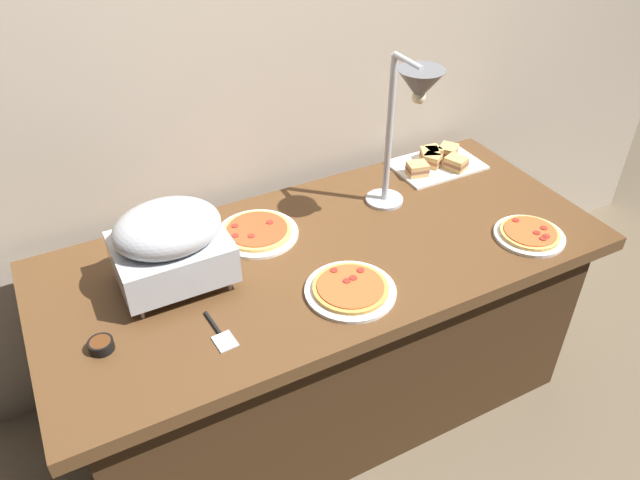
{
  "coord_description": "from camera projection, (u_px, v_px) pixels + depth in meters",
  "views": [
    {
      "loc": [
        -0.77,
        -1.43,
        2.01
      ],
      "look_at": [
        -0.03,
        0.0,
        0.81
      ],
      "focal_mm": 34.26,
      "sensor_mm": 36.0,
      "label": 1
    }
  ],
  "objects": [
    {
      "name": "chafing_dish",
      "position": [
        170.0,
        242.0,
        1.82
      ],
      "size": [
        0.34,
        0.27,
        0.28
      ],
      "color": "#B7BABF",
      "rests_on": "buffet_table"
    },
    {
      "name": "ground_plane",
      "position": [
        325.0,
        397.0,
        2.5
      ],
      "size": [
        8.0,
        8.0,
        0.0
      ],
      "primitive_type": "plane",
      "color": "brown"
    },
    {
      "name": "back_wall",
      "position": [
        260.0,
        74.0,
        2.14
      ],
      "size": [
        4.4,
        0.04,
        2.4
      ],
      "primitive_type": "cube",
      "color": "#B7A893",
      "rests_on": "ground_plane"
    },
    {
      "name": "pizza_plate_center",
      "position": [
        530.0,
        234.0,
        2.1
      ],
      "size": [
        0.24,
        0.24,
        0.03
      ],
      "color": "white",
      "rests_on": "buffet_table"
    },
    {
      "name": "sauce_cup_near",
      "position": [
        101.0,
        345.0,
        1.67
      ],
      "size": [
        0.07,
        0.07,
        0.03
      ],
      "color": "black",
      "rests_on": "buffet_table"
    },
    {
      "name": "sandwich_platter",
      "position": [
        436.0,
        161.0,
        2.48
      ],
      "size": [
        0.36,
        0.24,
        0.06
      ],
      "color": "white",
      "rests_on": "buffet_table"
    },
    {
      "name": "heat_lamp",
      "position": [
        413.0,
        101.0,
        1.94
      ],
      "size": [
        0.15,
        0.29,
        0.57
      ],
      "color": "#B7BABF",
      "rests_on": "buffet_table"
    },
    {
      "name": "buffet_table",
      "position": [
        326.0,
        330.0,
        2.27
      ],
      "size": [
        1.9,
        0.84,
        0.76
      ],
      "color": "brown",
      "rests_on": "ground_plane"
    },
    {
      "name": "pizza_plate_raised_stand",
      "position": [
        257.0,
        232.0,
        2.11
      ],
      "size": [
        0.28,
        0.28,
        0.03
      ],
      "color": "white",
      "rests_on": "buffet_table"
    },
    {
      "name": "pizza_plate_front",
      "position": [
        350.0,
        289.0,
        1.87
      ],
      "size": [
        0.28,
        0.28,
        0.03
      ],
      "color": "white",
      "rests_on": "buffet_table"
    },
    {
      "name": "serving_spatula",
      "position": [
        219.0,
        332.0,
        1.73
      ],
      "size": [
        0.06,
        0.17,
        0.01
      ],
      "color": "#B7BABF",
      "rests_on": "buffet_table"
    }
  ]
}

